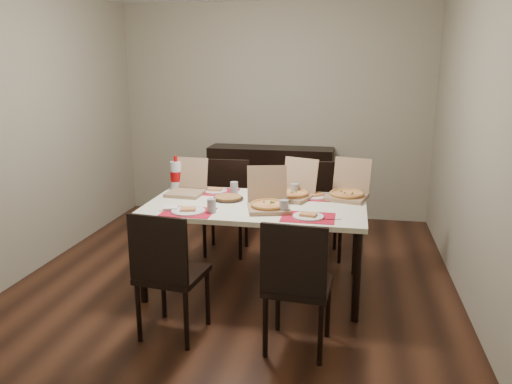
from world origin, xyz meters
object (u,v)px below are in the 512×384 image
sideboard (270,184)px  chair_far_left (227,202)px  chair_far_right (320,205)px  soda_bottle (176,176)px  dip_bowl (265,196)px  chair_near_right (297,281)px  dining_table (256,211)px  chair_near_left (168,270)px  pizza_box_center (268,203)px

sideboard → chair_far_left: (-0.26, -1.14, 0.06)m
chair_far_right → soda_bottle: size_ratio=2.96×
sideboard → dip_bowl: sideboard is taller
chair_near_right → dining_table: bearing=115.5°
sideboard → dining_table: size_ratio=0.83×
chair_near_left → dip_bowl: (0.48, 1.12, 0.25)m
chair_far_left → soda_bottle: soda_bottle is taller
dining_table → chair_near_left: (-0.44, -0.93, -0.17)m
chair_far_left → soda_bottle: size_ratio=2.96×
pizza_box_center → sideboard: bearing=98.8°
pizza_box_center → dip_bowl: bearing=104.9°
soda_bottle → sideboard: bearing=69.5°
chair_far_left → pizza_box_center: size_ratio=2.17×
sideboard → chair_far_right: 1.27m
pizza_box_center → soda_bottle: pizza_box_center is taller
sideboard → chair_far_right: size_ratio=1.61×
sideboard → chair_near_right: size_ratio=1.61×
dining_table → chair_far_left: chair_far_left is taller
chair_near_left → pizza_box_center: bearing=54.4°
sideboard → chair_far_right: (0.67, -1.08, 0.06)m
sideboard → soda_bottle: soda_bottle is taller
pizza_box_center → chair_far_left: bearing=121.1°
dining_table → soda_bottle: bearing=157.6°
pizza_box_center → soda_bottle: (-0.94, 0.47, 0.08)m
chair_near_right → chair_far_left: 2.00m
sideboard → pizza_box_center: (0.33, -2.12, 0.35)m
dining_table → chair_near_right: size_ratio=1.94×
chair_near_left → chair_far_right: size_ratio=1.00×
chair_far_left → pizza_box_center: pizza_box_center is taller
sideboard → pizza_box_center: pizza_box_center is taller
soda_bottle → pizza_box_center: bearing=-26.8°
dining_table → pizza_box_center: 0.22m
soda_bottle → chair_near_right: bearing=-45.4°
chair_near_left → chair_far_right: bearing=63.6°
sideboard → chair_far_right: bearing=-58.0°
chair_far_left → chair_far_right: same height
dining_table → pizza_box_center: pizza_box_center is taller
sideboard → dip_bowl: (0.24, -1.78, 0.32)m
chair_far_right → dip_bowl: (-0.43, -0.71, 0.25)m
chair_near_right → soda_bottle: size_ratio=2.96×
pizza_box_center → dip_bowl: size_ratio=3.33×
chair_far_left → chair_far_right: bearing=4.0°
chair_near_left → pizza_box_center: (0.56, 0.79, 0.29)m
chair_far_right → chair_near_left: bearing=-116.4°
sideboard → dip_bowl: bearing=-82.4°
soda_bottle → dip_bowl: bearing=-9.2°
chair_far_left → dip_bowl: bearing=-52.0°
chair_near_left → chair_near_right: 0.89m
chair_near_left → chair_far_right: same height
dip_bowl → chair_near_right: bearing=-70.2°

